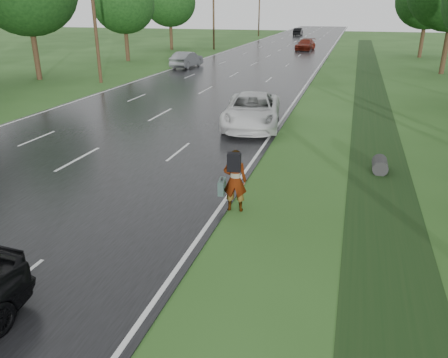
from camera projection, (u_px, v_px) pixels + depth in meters
name	position (u px, v px, depth m)	size (l,w,h in m)	color
road	(264.00, 59.00, 50.42)	(14.00, 180.00, 0.04)	black
edge_stripe_east	(323.00, 61.00, 48.65)	(0.12, 180.00, 0.01)	silver
edge_stripe_west	(208.00, 57.00, 52.18)	(0.12, 180.00, 0.01)	silver
center_line	(264.00, 59.00, 50.42)	(0.12, 180.00, 0.01)	silver
drainage_ditch	(373.00, 117.00, 23.96)	(2.20, 120.00, 0.56)	black
utility_pole_mid	(94.00, 13.00, 33.08)	(1.60, 0.26, 10.00)	#3B2918
utility_pole_far	(214.00, 10.00, 59.84)	(1.60, 0.26, 10.00)	#3B2918
utility_pole_distant	(259.00, 9.00, 86.59)	(1.60, 0.26, 10.00)	#3B2918
tree_east_f	(428.00, 0.00, 49.75)	(7.20, 7.20, 9.62)	#3B2918
tree_west_d	(124.00, 5.00, 46.64)	(6.60, 6.60, 8.80)	#3B2918
tree_west_f	(170.00, 3.00, 59.17)	(7.00, 7.00, 9.29)	#3B2918
pedestrian	(234.00, 180.00, 12.79)	(0.92, 0.74, 1.90)	#A5998C
white_pickup	(252.00, 110.00, 21.89)	(2.67, 5.79, 1.61)	silver
silver_sedan	(187.00, 60.00, 43.09)	(1.60, 4.60, 1.52)	gray
far_car_red	(305.00, 45.00, 60.14)	(2.04, 5.01, 1.45)	maroon
far_car_dark	(298.00, 32.00, 89.98)	(1.57, 4.49, 1.48)	black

